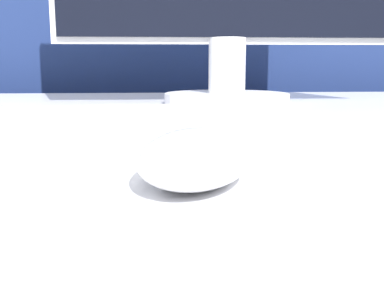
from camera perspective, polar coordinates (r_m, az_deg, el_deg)
name	(u,v)px	position (r m, az deg, el deg)	size (l,w,h in m)	color
partition_panel	(174,139)	(1.33, -2.34, 0.64)	(5.00, 0.03, 1.17)	navy
computer_mouse_near	(196,156)	(0.29, 0.50, -1.58)	(0.10, 0.13, 0.03)	white
keyboard	(106,121)	(0.51, -10.85, 2.89)	(0.45, 0.17, 0.02)	silver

